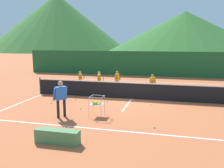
{
  "coord_description": "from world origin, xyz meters",
  "views": [
    {
      "loc": [
        2.33,
        -13.79,
        3.32
      ],
      "look_at": [
        -0.91,
        -1.05,
        1.02
      ],
      "focal_mm": 39.43,
      "sensor_mm": 36.0,
      "label": 1
    }
  ],
  "objects_px": {
    "student_2": "(117,78)",
    "tennis_ball_2": "(107,101)",
    "student_3": "(152,82)",
    "tennis_ball_0": "(75,99)",
    "student_1": "(99,79)",
    "courtside_bench": "(57,137)",
    "ball_cart": "(96,103)",
    "tennis_ball_5": "(151,104)",
    "tennis_ball_1": "(81,109)",
    "tennis_ball_4": "(51,103)",
    "tennis_ball_6": "(61,97)",
    "student_0": "(80,78)",
    "instructor": "(61,95)",
    "tennis_net": "(132,90)",
    "tennis_ball_3": "(154,127)"
  },
  "relations": [
    {
      "from": "tennis_ball_1",
      "to": "student_1",
      "type": "bearing_deg",
      "value": 95.98
    },
    {
      "from": "tennis_ball_5",
      "to": "courtside_bench",
      "type": "height_order",
      "value": "courtside_bench"
    },
    {
      "from": "tennis_ball_2",
      "to": "student_0",
      "type": "bearing_deg",
      "value": 130.14
    },
    {
      "from": "tennis_ball_0",
      "to": "ball_cart",
      "type": "bearing_deg",
      "value": -51.17
    },
    {
      "from": "student_2",
      "to": "tennis_ball_4",
      "type": "bearing_deg",
      "value": -118.45
    },
    {
      "from": "tennis_ball_1",
      "to": "tennis_ball_6",
      "type": "distance_m",
      "value": 2.99
    },
    {
      "from": "tennis_ball_1",
      "to": "student_2",
      "type": "bearing_deg",
      "value": 83.63
    },
    {
      "from": "tennis_ball_5",
      "to": "tennis_ball_2",
      "type": "bearing_deg",
      "value": 176.17
    },
    {
      "from": "student_1",
      "to": "tennis_ball_1",
      "type": "xyz_separation_m",
      "value": [
        0.5,
        -4.74,
        -0.74
      ]
    },
    {
      "from": "instructor",
      "to": "tennis_ball_4",
      "type": "height_order",
      "value": "instructor"
    },
    {
      "from": "courtside_bench",
      "to": "tennis_ball_2",
      "type": "bearing_deg",
      "value": 89.14
    },
    {
      "from": "instructor",
      "to": "student_1",
      "type": "height_order",
      "value": "instructor"
    },
    {
      "from": "student_3",
      "to": "ball_cart",
      "type": "relative_size",
      "value": 1.41
    },
    {
      "from": "student_1",
      "to": "tennis_ball_5",
      "type": "distance_m",
      "value": 4.94
    },
    {
      "from": "instructor",
      "to": "student_3",
      "type": "xyz_separation_m",
      "value": [
        3.45,
        5.8,
        -0.21
      ]
    },
    {
      "from": "tennis_ball_3",
      "to": "student_1",
      "type": "bearing_deg",
      "value": 122.96
    },
    {
      "from": "tennis_ball_3",
      "to": "tennis_ball_4",
      "type": "height_order",
      "value": "same"
    },
    {
      "from": "tennis_ball_6",
      "to": "tennis_ball_2",
      "type": "bearing_deg",
      "value": -5.87
    },
    {
      "from": "courtside_bench",
      "to": "tennis_ball_6",
      "type": "bearing_deg",
      "value": 115.02
    },
    {
      "from": "instructor",
      "to": "tennis_ball_5",
      "type": "xyz_separation_m",
      "value": [
        3.64,
        3.06,
        -0.94
      ]
    },
    {
      "from": "tennis_net",
      "to": "tennis_ball_4",
      "type": "xyz_separation_m",
      "value": [
        -4.02,
        -2.13,
        -0.47
      ]
    },
    {
      "from": "tennis_ball_0",
      "to": "tennis_ball_2",
      "type": "distance_m",
      "value": 1.89
    },
    {
      "from": "student_0",
      "to": "tennis_ball_0",
      "type": "xyz_separation_m",
      "value": [
        1.08,
        -3.55,
        -0.68
      ]
    },
    {
      "from": "student_1",
      "to": "courtside_bench",
      "type": "distance_m",
      "value": 8.87
    },
    {
      "from": "tennis_ball_2",
      "to": "student_3",
      "type": "bearing_deg",
      "value": 49.02
    },
    {
      "from": "student_0",
      "to": "tennis_ball_5",
      "type": "distance_m",
      "value": 6.56
    },
    {
      "from": "instructor",
      "to": "tennis_ball_6",
      "type": "bearing_deg",
      "value": 116.37
    },
    {
      "from": "ball_cart",
      "to": "tennis_ball_5",
      "type": "relative_size",
      "value": 13.22
    },
    {
      "from": "tennis_ball_4",
      "to": "tennis_ball_6",
      "type": "xyz_separation_m",
      "value": [
        -0.14,
        1.46,
        0.0
      ]
    },
    {
      "from": "student_1",
      "to": "tennis_ball_5",
      "type": "height_order",
      "value": "student_1"
    },
    {
      "from": "student_2",
      "to": "courtside_bench",
      "type": "bearing_deg",
      "value": -88.89
    },
    {
      "from": "student_0",
      "to": "student_3",
      "type": "xyz_separation_m",
      "value": [
        5.2,
        -0.94,
        0.05
      ]
    },
    {
      "from": "student_1",
      "to": "tennis_ball_1",
      "type": "height_order",
      "value": "student_1"
    },
    {
      "from": "ball_cart",
      "to": "tennis_ball_5",
      "type": "bearing_deg",
      "value": 48.73
    },
    {
      "from": "instructor",
      "to": "student_3",
      "type": "relative_size",
      "value": 1.28
    },
    {
      "from": "student_2",
      "to": "tennis_ball_2",
      "type": "xyz_separation_m",
      "value": [
        0.27,
        -3.55,
        -0.74
      ]
    },
    {
      "from": "tennis_ball_2",
      "to": "tennis_ball_5",
      "type": "distance_m",
      "value": 2.44
    },
    {
      "from": "ball_cart",
      "to": "student_3",
      "type": "bearing_deg",
      "value": 69.06
    },
    {
      "from": "tennis_ball_1",
      "to": "tennis_ball_4",
      "type": "relative_size",
      "value": 1.0
    },
    {
      "from": "ball_cart",
      "to": "tennis_ball_1",
      "type": "distance_m",
      "value": 1.49
    },
    {
      "from": "student_0",
      "to": "student_2",
      "type": "xyz_separation_m",
      "value": [
        2.69,
        0.04,
        0.06
      ]
    },
    {
      "from": "student_2",
      "to": "instructor",
      "type": "bearing_deg",
      "value": -97.92
    },
    {
      "from": "ball_cart",
      "to": "tennis_ball_6",
      "type": "bearing_deg",
      "value": 137.06
    },
    {
      "from": "tennis_ball_5",
      "to": "student_1",
      "type": "bearing_deg",
      "value": 141.07
    },
    {
      "from": "instructor",
      "to": "student_3",
      "type": "bearing_deg",
      "value": 59.24
    },
    {
      "from": "tennis_ball_5",
      "to": "instructor",
      "type": "bearing_deg",
      "value": -139.97
    },
    {
      "from": "ball_cart",
      "to": "courtside_bench",
      "type": "distance_m",
      "value": 3.22
    },
    {
      "from": "tennis_ball_6",
      "to": "courtside_bench",
      "type": "relative_size",
      "value": 0.05
    },
    {
      "from": "student_1",
      "to": "student_0",
      "type": "bearing_deg",
      "value": 159.07
    },
    {
      "from": "student_0",
      "to": "tennis_ball_6",
      "type": "height_order",
      "value": "student_0"
    }
  ]
}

